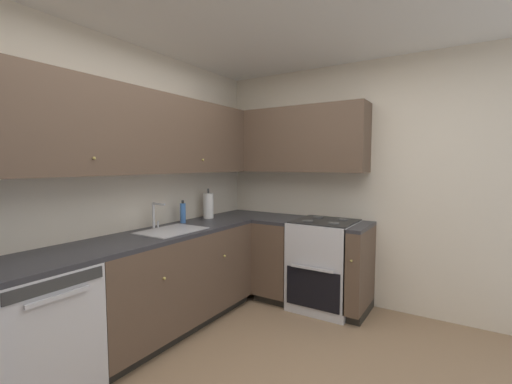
{
  "coord_description": "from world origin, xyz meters",
  "views": [
    {
      "loc": [
        -1.74,
        -0.91,
        1.5
      ],
      "look_at": [
        0.99,
        0.8,
        1.23
      ],
      "focal_mm": 24.04,
      "sensor_mm": 36.0,
      "label": 1
    }
  ],
  "objects_px": {
    "dishwasher": "(34,335)",
    "oven_range": "(325,264)",
    "paper_towel_roll": "(208,206)",
    "soap_bottle": "(183,213)"
  },
  "relations": [
    {
      "from": "soap_bottle",
      "to": "oven_range",
      "type": "bearing_deg",
      "value": -54.74
    },
    {
      "from": "oven_range",
      "to": "paper_towel_roll",
      "type": "height_order",
      "value": "paper_towel_roll"
    },
    {
      "from": "soap_bottle",
      "to": "paper_towel_roll",
      "type": "relative_size",
      "value": 0.68
    },
    {
      "from": "oven_range",
      "to": "soap_bottle",
      "type": "height_order",
      "value": "soap_bottle"
    },
    {
      "from": "dishwasher",
      "to": "paper_towel_roll",
      "type": "height_order",
      "value": "paper_towel_roll"
    },
    {
      "from": "dishwasher",
      "to": "soap_bottle",
      "type": "bearing_deg",
      "value": 6.85
    },
    {
      "from": "dishwasher",
      "to": "oven_range",
      "type": "xyz_separation_m",
      "value": [
        2.35,
        -1.01,
        0.02
      ]
    },
    {
      "from": "soap_bottle",
      "to": "paper_towel_roll",
      "type": "distance_m",
      "value": 0.38
    },
    {
      "from": "dishwasher",
      "to": "oven_range",
      "type": "relative_size",
      "value": 0.82
    },
    {
      "from": "dishwasher",
      "to": "oven_range",
      "type": "height_order",
      "value": "oven_range"
    }
  ]
}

